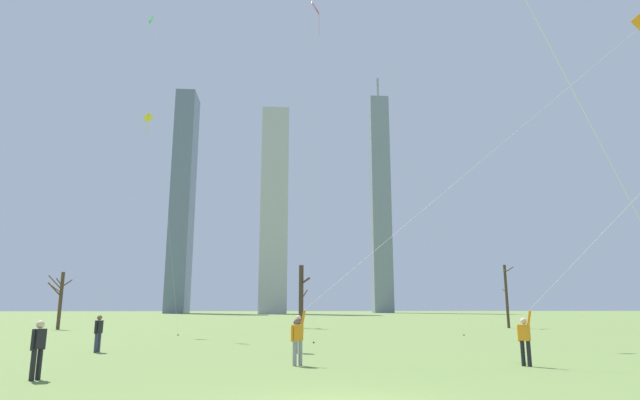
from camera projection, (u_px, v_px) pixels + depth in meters
kite_flyer_far_back_purple at (551, 308)px, 17.40m from camera, size 7.56×5.51×10.84m
kite_flyer_midfield_right_orange at (412, 234)px, 19.41m from camera, size 17.44×2.64×15.92m
bystander_watching_nearby at (298, 332)px, 22.59m from camera, size 0.45×0.35×1.62m
bystander_strolling_midfield at (38, 347)px, 14.36m from camera, size 0.31×0.48×1.62m
bystander_far_off_by_trees at (98, 332)px, 22.79m from camera, size 0.29×0.49×1.62m
distant_kite_drifting_left_pink at (315, 38)px, 29.85m from camera, size 0.50×2.74×19.61m
distant_kite_drifting_right_green at (153, 41)px, 43.22m from camera, size 4.78×3.88×26.68m
distant_kite_high_overhead_yellow at (143, 141)px, 41.54m from camera, size 2.93×0.76×17.62m
distant_kite_low_near_trees_white at (370, 16)px, 38.13m from camera, size 7.91×2.05×27.09m
bare_tree_center at (60, 298)px, 45.18m from camera, size 2.13×2.17×4.99m
bare_tree_left_of_center at (301, 295)px, 47.90m from camera, size 1.05×2.43×5.79m
bare_tree_rightmost at (507, 294)px, 48.34m from camera, size 2.07×2.41×5.87m
skyline_short_annex at (380, 201)px, 160.76m from camera, size 5.87×5.28×75.67m
skyline_mid_tower_left at (183, 200)px, 148.98m from camera, size 5.58×10.04×64.62m
skyline_wide_slab at (274, 209)px, 138.03m from camera, size 7.27×7.42×55.42m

